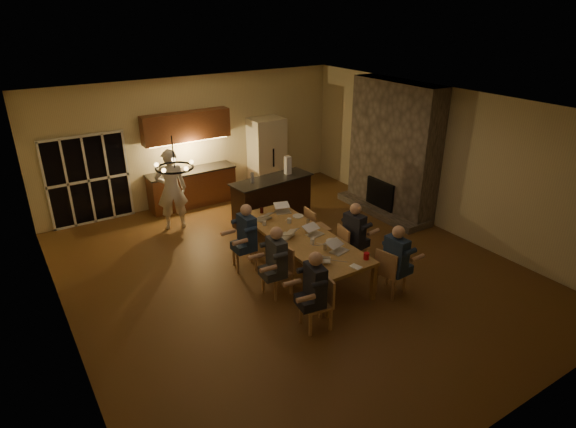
% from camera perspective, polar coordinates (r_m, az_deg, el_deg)
% --- Properties ---
extents(floor, '(9.00, 9.00, 0.00)m').
position_cam_1_polar(floor, '(9.50, 0.40, -6.76)').
color(floor, brown).
rests_on(floor, ground).
extents(back_wall, '(8.00, 0.04, 3.20)m').
position_cam_1_polar(back_wall, '(12.63, -10.96, 8.60)').
color(back_wall, '#C9B78E').
rests_on(back_wall, ground).
extents(left_wall, '(0.04, 9.00, 3.20)m').
position_cam_1_polar(left_wall, '(7.58, -26.01, -4.06)').
color(left_wall, '#C9B78E').
rests_on(left_wall, ground).
extents(right_wall, '(0.04, 9.00, 3.20)m').
position_cam_1_polar(right_wall, '(11.37, 17.76, 6.18)').
color(right_wall, '#C9B78E').
rests_on(right_wall, ground).
extents(ceiling, '(8.00, 9.00, 0.04)m').
position_cam_1_polar(ceiling, '(8.33, 0.46, 12.65)').
color(ceiling, white).
rests_on(ceiling, back_wall).
extents(french_doors, '(1.86, 0.08, 2.10)m').
position_cam_1_polar(french_doors, '(12.06, -22.58, 3.69)').
color(french_doors, black).
rests_on(french_doors, ground).
extents(fireplace, '(0.58, 2.50, 3.20)m').
position_cam_1_polar(fireplace, '(11.91, 12.38, 7.55)').
color(fireplace, '#6E6157').
rests_on(fireplace, ground).
extents(kitchenette, '(2.24, 0.68, 2.40)m').
position_cam_1_polar(kitchenette, '(12.35, -11.53, 6.26)').
color(kitchenette, brown).
rests_on(kitchenette, ground).
extents(refrigerator, '(0.90, 0.68, 2.00)m').
position_cam_1_polar(refrigerator, '(13.27, -2.51, 7.05)').
color(refrigerator, beige).
rests_on(refrigerator, ground).
extents(dining_table, '(1.10, 3.16, 0.75)m').
position_cam_1_polar(dining_table, '(9.36, 1.61, -4.63)').
color(dining_table, '#B07B46').
rests_on(dining_table, ground).
extents(bar_island, '(2.04, 0.87, 1.08)m').
position_cam_1_polar(bar_island, '(11.36, -1.90, 1.64)').
color(bar_island, black).
rests_on(bar_island, ground).
extents(chair_left_near, '(0.51, 0.51, 0.89)m').
position_cam_1_polar(chair_left_near, '(7.79, 3.33, -10.54)').
color(chair_left_near, tan).
rests_on(chair_left_near, ground).
extents(chair_left_mid, '(0.49, 0.49, 0.89)m').
position_cam_1_polar(chair_left_mid, '(8.60, -1.30, -6.86)').
color(chair_left_mid, tan).
rests_on(chair_left_mid, ground).
extents(chair_left_far, '(0.53, 0.53, 0.89)m').
position_cam_1_polar(chair_left_far, '(9.43, -5.21, -4.00)').
color(chair_left_far, tan).
rests_on(chair_left_far, ground).
extents(chair_right_near, '(0.53, 0.53, 0.89)m').
position_cam_1_polar(chair_right_near, '(8.82, 12.14, -6.60)').
color(chair_right_near, tan).
rests_on(chair_right_near, ground).
extents(chair_right_mid, '(0.51, 0.51, 0.89)m').
position_cam_1_polar(chair_right_mid, '(9.52, 7.54, -3.84)').
color(chair_right_mid, tan).
rests_on(chair_right_mid, ground).
extents(chair_right_far, '(0.47, 0.47, 0.89)m').
position_cam_1_polar(chair_right_far, '(10.23, 3.53, -1.61)').
color(chair_right_far, tan).
rests_on(chair_right_far, ground).
extents(person_left_near, '(0.68, 0.68, 1.38)m').
position_cam_1_polar(person_left_near, '(7.63, 3.20, -9.12)').
color(person_left_near, '#202129').
rests_on(person_left_near, ground).
extents(person_right_near, '(0.64, 0.64, 1.38)m').
position_cam_1_polar(person_right_near, '(8.62, 12.62, -5.55)').
color(person_right_near, navy).
rests_on(person_right_near, ground).
extents(person_left_mid, '(0.64, 0.64, 1.38)m').
position_cam_1_polar(person_left_mid, '(8.38, -1.35, -5.83)').
color(person_left_mid, '#3B4046').
rests_on(person_left_mid, ground).
extents(person_right_mid, '(0.68, 0.68, 1.38)m').
position_cam_1_polar(person_right_mid, '(9.37, 7.82, -2.64)').
color(person_right_mid, '#202129').
rests_on(person_right_mid, ground).
extents(person_left_far, '(0.61, 0.61, 1.38)m').
position_cam_1_polar(person_left_far, '(9.27, -4.87, -2.81)').
color(person_left_far, navy).
rests_on(person_left_far, ground).
extents(standing_person, '(0.78, 0.61, 1.89)m').
position_cam_1_polar(standing_person, '(11.21, -13.65, 2.86)').
color(standing_person, silver).
rests_on(standing_person, ground).
extents(chandelier, '(0.53, 0.53, 0.03)m').
position_cam_1_polar(chandelier, '(6.82, -13.29, 5.36)').
color(chandelier, black).
rests_on(chandelier, ceiling).
extents(laptop_a, '(0.42, 0.42, 0.23)m').
position_cam_1_polar(laptop_a, '(8.30, 3.97, -4.84)').
color(laptop_a, silver).
rests_on(laptop_a, dining_table).
extents(laptop_b, '(0.37, 0.34, 0.23)m').
position_cam_1_polar(laptop_b, '(8.61, 6.12, -3.79)').
color(laptop_b, silver).
rests_on(laptop_b, dining_table).
extents(laptop_c, '(0.41, 0.40, 0.23)m').
position_cam_1_polar(laptop_c, '(9.10, -0.27, -2.06)').
color(laptop_c, silver).
rests_on(laptop_c, dining_table).
extents(laptop_d, '(0.36, 0.33, 0.23)m').
position_cam_1_polar(laptop_d, '(9.18, 3.22, -1.85)').
color(laptop_d, silver).
rests_on(laptop_d, dining_table).
extents(laptop_e, '(0.38, 0.35, 0.23)m').
position_cam_1_polar(laptop_e, '(9.85, -3.02, 0.02)').
color(laptop_e, silver).
rests_on(laptop_e, dining_table).
extents(laptop_f, '(0.39, 0.36, 0.23)m').
position_cam_1_polar(laptop_f, '(10.13, -0.60, 0.77)').
color(laptop_f, silver).
rests_on(laptop_f, dining_table).
extents(mug_front, '(0.08, 0.08, 0.10)m').
position_cam_1_polar(mug_front, '(8.87, 2.90, -3.27)').
color(mug_front, silver).
rests_on(mug_front, dining_table).
extents(mug_mid, '(0.09, 0.09, 0.10)m').
position_cam_1_polar(mug_mid, '(9.68, 0.14, -0.79)').
color(mug_mid, silver).
rests_on(mug_mid, dining_table).
extents(mug_back, '(0.08, 0.08, 0.10)m').
position_cam_1_polar(mug_back, '(9.60, -2.84, -1.05)').
color(mug_back, silver).
rests_on(mug_back, dining_table).
extents(redcup_near, '(0.10, 0.10, 0.12)m').
position_cam_1_polar(redcup_near, '(8.46, 9.27, -4.94)').
color(redcup_near, '#B30B17').
rests_on(redcup_near, dining_table).
extents(redcup_mid, '(0.10, 0.10, 0.12)m').
position_cam_1_polar(redcup_mid, '(9.22, -1.59, -2.06)').
color(redcup_mid, '#B30B17').
rests_on(redcup_mid, dining_table).
extents(can_silver, '(0.07, 0.07, 0.12)m').
position_cam_1_polar(can_silver, '(8.68, 4.40, -3.88)').
color(can_silver, '#B2B2B7').
rests_on(can_silver, dining_table).
extents(can_cola, '(0.07, 0.07, 0.12)m').
position_cam_1_polar(can_cola, '(10.15, -3.14, 0.45)').
color(can_cola, '#3F0F0C').
rests_on(can_cola, dining_table).
extents(can_right, '(0.06, 0.06, 0.12)m').
position_cam_1_polar(can_right, '(9.60, 2.38, -0.95)').
color(can_right, '#B2B2B7').
rests_on(can_right, dining_table).
extents(plate_near, '(0.25, 0.25, 0.02)m').
position_cam_1_polar(plate_near, '(8.99, 5.29, -3.23)').
color(plate_near, silver).
rests_on(plate_near, dining_table).
extents(plate_left, '(0.27, 0.27, 0.02)m').
position_cam_1_polar(plate_left, '(8.38, 3.64, -5.35)').
color(plate_left, silver).
rests_on(plate_left, dining_table).
extents(plate_far, '(0.23, 0.23, 0.02)m').
position_cam_1_polar(plate_far, '(9.99, 1.20, -0.24)').
color(plate_far, silver).
rests_on(plate_far, dining_table).
extents(notepad, '(0.18, 0.22, 0.01)m').
position_cam_1_polar(notepad, '(8.22, 8.06, -6.21)').
color(notepad, white).
rests_on(notepad, dining_table).
extents(bar_bottle, '(0.08, 0.08, 0.24)m').
position_cam_1_polar(bar_bottle, '(10.90, -4.25, 4.32)').
color(bar_bottle, '#99999E').
rests_on(bar_bottle, bar_island).
extents(bar_blender, '(0.14, 0.14, 0.43)m').
position_cam_1_polar(bar_blender, '(11.42, -0.03, 5.80)').
color(bar_blender, silver).
rests_on(bar_blender, bar_island).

